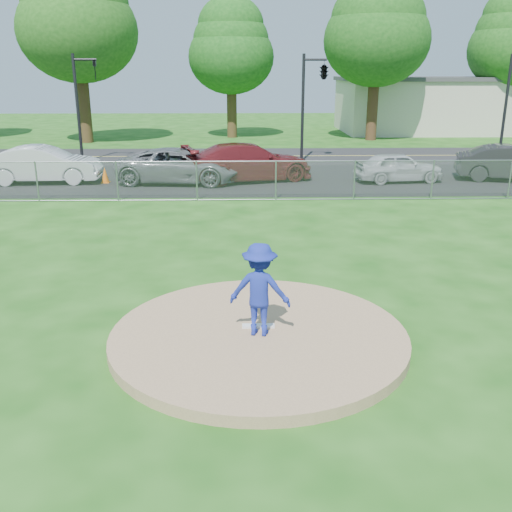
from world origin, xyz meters
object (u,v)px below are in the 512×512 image
at_px(tree_right, 377,26).
at_px(parked_car_white, 44,164).
at_px(traffic_signal_right, 511,98).
at_px(pitcher, 260,289).
at_px(parked_car_gray, 179,166).
at_px(traffic_signal_center, 322,73).
at_px(tree_center, 231,46).
at_px(parked_car_pearl, 399,167).
at_px(commercial_building, 442,104).
at_px(tree_left, 76,14).
at_px(traffic_signal_left, 81,98).
at_px(traffic_cone, 105,175).
at_px(parked_car_charcoal, 511,163).
at_px(parked_car_darkred, 249,162).

xyz_separation_m(tree_right, parked_car_white, (-17.99, -16.17, -6.83)).
xyz_separation_m(tree_right, traffic_signal_right, (5.24, -10.00, -4.29)).
bearing_deg(pitcher, parked_car_gray, -67.48).
bearing_deg(traffic_signal_center, traffic_signal_right, 0.00).
bearing_deg(tree_center, parked_car_pearl, -67.23).
distance_m(commercial_building, traffic_signal_center, 20.17).
distance_m(tree_center, pitcher, 34.50).
height_order(tree_left, parked_car_pearl, tree_left).
xyz_separation_m(tree_right, pitcher, (-8.99, -32.06, -6.60)).
height_order(traffic_signal_left, traffic_signal_right, same).
bearing_deg(traffic_signal_left, traffic_signal_center, -0.00).
bearing_deg(tree_center, traffic_signal_right, -38.22).
bearing_deg(traffic_cone, parked_car_pearl, -0.18).
height_order(tree_left, parked_car_charcoal, tree_left).
distance_m(traffic_signal_center, traffic_signal_right, 10.34).
height_order(tree_center, parked_car_charcoal, tree_center).
distance_m(parked_car_gray, parked_car_pearl, 9.74).
height_order(tree_center, parked_car_pearl, tree_center).
xyz_separation_m(parked_car_white, parked_car_darkred, (9.02, 0.29, 0.03)).
bearing_deg(parked_car_pearl, traffic_signal_left, 61.06).
height_order(traffic_signal_center, pitcher, traffic_signal_center).
xyz_separation_m(traffic_cone, parked_car_pearl, (13.02, -0.04, 0.31)).
bearing_deg(parked_car_pearl, parked_car_white, 82.79).
bearing_deg(traffic_signal_center, parked_car_darkred, -123.84).
xyz_separation_m(tree_right, parked_car_darkred, (-8.97, -15.88, -6.80)).
relative_size(tree_center, parked_car_charcoal, 2.08).
bearing_deg(parked_car_gray, commercial_building, -34.85).
bearing_deg(traffic_signal_left, tree_left, 103.96).
height_order(tree_center, pitcher, tree_center).
distance_m(tree_right, traffic_cone, 23.51).
bearing_deg(tree_center, pitcher, -88.29).
distance_m(traffic_cone, parked_car_darkred, 6.40).
relative_size(tree_right, traffic_signal_right, 2.08).
bearing_deg(commercial_building, traffic_cone, -135.10).
xyz_separation_m(commercial_building, tree_center, (-17.00, -4.00, 4.31)).
bearing_deg(parked_car_darkred, tree_center, -14.41).
xyz_separation_m(pitcher, parked_car_pearl, (6.67, 15.76, -0.38)).
bearing_deg(traffic_signal_center, pitcher, -100.16).
bearing_deg(parked_car_gray, traffic_cone, 94.70).
distance_m(commercial_building, parked_car_charcoal, 22.58).
xyz_separation_m(traffic_signal_left, traffic_signal_right, (23.00, 0.00, 0.00)).
distance_m(tree_right, parked_car_charcoal, 17.77).
height_order(parked_car_gray, parked_car_pearl, parked_car_gray).
height_order(parked_car_pearl, parked_car_charcoal, parked_car_charcoal).
bearing_deg(traffic_signal_left, commercial_building, 32.87).
distance_m(tree_right, parked_car_white, 25.14).
bearing_deg(parked_car_charcoal, pitcher, 157.95).
bearing_deg(parked_car_white, traffic_signal_right, -78.26).
height_order(traffic_signal_center, parked_car_charcoal, traffic_signal_center).
bearing_deg(parked_car_pearl, tree_left, 42.38).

